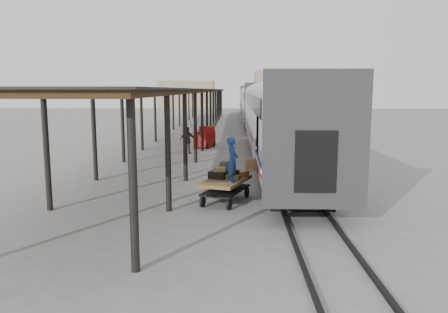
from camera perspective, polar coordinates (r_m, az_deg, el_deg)
name	(u,v)px	position (r m, az deg, el deg)	size (l,w,h in m)	color
ground	(212,197)	(16.88, -1.61, -5.29)	(160.00, 160.00, 0.00)	slate
train	(256,102)	(50.22, 4.16, 7.11)	(3.45, 76.01, 4.01)	silver
canopy	(189,91)	(40.59, -4.62, 8.58)	(4.90, 64.30, 4.15)	#422B19
rails	(255,125)	(50.57, 4.13, 4.14)	(1.54, 150.00, 0.12)	black
building_far	(297,90)	(95.26, 9.53, 8.56)	(18.00, 10.00, 8.00)	tan
building_left	(187,95)	(98.97, -4.85, 8.07)	(12.00, 8.00, 6.00)	tan
baggage_cart	(226,185)	(15.96, 0.22, -3.72)	(1.99, 2.68, 0.86)	olive
suitcase_stack	(227,172)	(16.20, 0.40, -2.10)	(1.54, 1.16, 0.56)	#3C3C3F
luggage_tug	(205,138)	(31.18, -2.53, 2.44)	(1.54, 1.92, 1.48)	maroon
porter	(232,160)	(15.13, 1.11, -0.48)	(0.59, 0.39, 1.62)	navy
pedestrian	(188,140)	(28.05, -4.78, 2.11)	(1.02, 0.43, 1.74)	black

